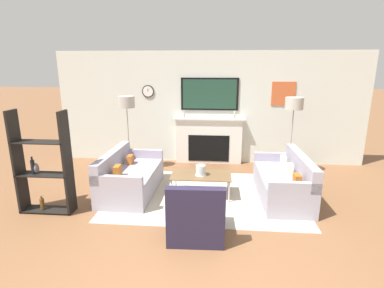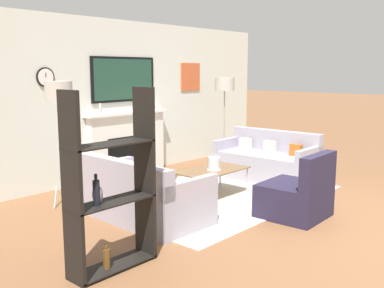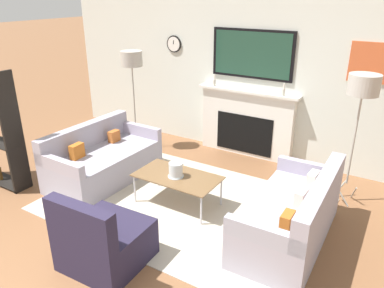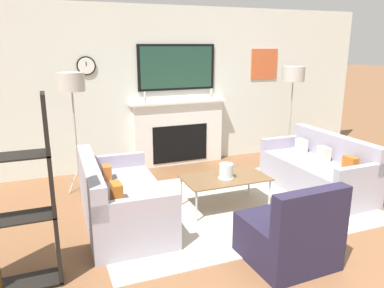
# 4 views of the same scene
# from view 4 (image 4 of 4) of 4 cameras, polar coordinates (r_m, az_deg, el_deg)

# --- Properties ---
(fireplace_wall) EXTENTS (7.47, 0.28, 2.70)m
(fireplace_wall) POSITION_cam_4_polar(r_m,az_deg,el_deg) (6.57, -2.34, 7.53)
(fireplace_wall) COLOR silver
(fireplace_wall) RESTS_ON ground_plane
(area_rug) EXTENTS (3.48, 2.41, 0.01)m
(area_rug) POSITION_cam_4_polar(r_m,az_deg,el_deg) (5.06, 5.63, -9.24)
(area_rug) COLOR #B8AE9B
(area_rug) RESTS_ON ground_plane
(couch_left) EXTENTS (0.91, 1.69, 0.80)m
(couch_left) POSITION_cam_4_polar(r_m,az_deg,el_deg) (4.52, -10.90, -8.58)
(couch_left) COLOR #9B97A6
(couch_left) RESTS_ON ground_plane
(couch_right) EXTENTS (0.83, 1.71, 0.82)m
(couch_right) POSITION_cam_4_polar(r_m,az_deg,el_deg) (5.72, 18.65, -3.96)
(couch_right) COLOR #9B97A6
(couch_right) RESTS_ON ground_plane
(armchair) EXTENTS (0.80, 0.79, 0.85)m
(armchair) POSITION_cam_4_polar(r_m,az_deg,el_deg) (3.84, 14.67, -13.42)
(armchair) COLOR #241F35
(armchair) RESTS_ON ground_plane
(coffee_table) EXTENTS (1.10, 0.60, 0.42)m
(coffee_table) POSITION_cam_4_polar(r_m,az_deg,el_deg) (4.86, 5.10, -5.37)
(coffee_table) COLOR brown
(coffee_table) RESTS_ON ground_plane
(hurricane_candle) EXTENTS (0.21, 0.21, 0.19)m
(hurricane_candle) POSITION_cam_4_polar(r_m,az_deg,el_deg) (4.80, 5.20, -4.25)
(hurricane_candle) COLOR silver
(hurricane_candle) RESTS_ON coffee_table
(floor_lamp_left) EXTENTS (0.36, 0.36, 1.72)m
(floor_lamp_left) POSITION_cam_4_polar(r_m,az_deg,el_deg) (5.34, -17.90, 8.66)
(floor_lamp_left) COLOR #9E998E
(floor_lamp_left) RESTS_ON ground_plane
(floor_lamp_right) EXTENTS (0.38, 0.38, 1.72)m
(floor_lamp_right) POSITION_cam_4_polar(r_m,az_deg,el_deg) (6.63, 15.18, 10.01)
(floor_lamp_right) COLOR #9E998E
(floor_lamp_right) RESTS_ON ground_plane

